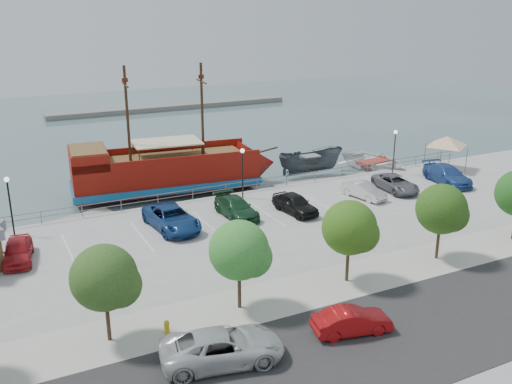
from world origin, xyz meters
name	(u,v)px	position (x,y,z in m)	size (l,w,h in m)	color
ground	(280,235)	(0.00, 0.00, -1.00)	(160.00, 160.00, 0.00)	#3E5856
street	(431,325)	(0.00, -16.00, 0.01)	(100.00, 8.00, 0.04)	#262525
sidewalk	(360,277)	(0.00, -10.00, 0.01)	(100.00, 4.00, 0.05)	#B4AF9F
seawall_railing	(236,188)	(0.00, 7.80, 0.53)	(50.00, 0.06, 1.00)	slate
far_shore	(172,107)	(10.00, 55.00, -0.60)	(40.00, 3.00, 0.80)	slate
pirate_ship	(181,170)	(-3.08, 13.30, 1.04)	(19.58, 7.17, 12.21)	maroon
patrol_boat	(310,165)	(10.06, 11.91, 0.31)	(2.55, 6.78, 2.62)	#40474D
speedboat	(375,164)	(17.06, 10.55, -0.18)	(5.64, 7.90, 1.64)	silver
dock_west	(70,223)	(-13.79, 9.20, -0.80)	(7.04, 2.01, 0.40)	gray
dock_mid	(309,185)	(8.30, 9.20, -0.79)	(7.19, 2.05, 0.41)	gray
dock_east	(378,174)	(16.45, 9.20, -0.78)	(7.55, 2.16, 0.43)	gray
canopy_tent	(448,136)	(21.64, 5.49, 3.33)	(5.48, 5.48, 3.83)	slate
street_van	(222,347)	(-10.76, -14.09, 0.79)	(2.63, 5.70, 1.59)	#BABCBD
street_sedan	(352,321)	(-4.03, -14.73, 0.66)	(1.39, 3.99, 1.31)	#A30E11
fire_hydrant	(167,327)	(-12.34, -10.80, 0.44)	(0.28, 0.28, 0.81)	gold
lamp_post_left	(9,195)	(-18.00, 6.50, 2.94)	(0.36, 0.36, 4.28)	black
lamp_post_mid	(243,164)	(0.00, 6.50, 2.94)	(0.36, 0.36, 4.28)	black
lamp_post_right	(395,144)	(16.00, 6.50, 2.94)	(0.36, 0.36, 4.28)	black
tree_b	(108,280)	(-14.85, -10.07, 3.30)	(3.30, 3.20, 5.00)	#473321
tree_c	(242,252)	(-7.85, -10.07, 3.30)	(3.30, 3.20, 5.00)	#473321
tree_d	(352,229)	(-0.85, -10.07, 3.30)	(3.30, 3.20, 5.00)	#473321
tree_e	(444,211)	(6.15, -10.07, 3.30)	(3.30, 3.20, 5.00)	#473321
parked_car_a	(18,251)	(-18.12, 1.64, 0.73)	(1.72, 4.27, 1.45)	red
parked_car_c	(172,218)	(-7.58, 2.58, 0.82)	(2.71, 5.87, 1.63)	navy
parked_car_d	(236,208)	(-2.36, 2.70, 0.73)	(2.04, 5.03, 1.46)	#1A4427
parked_car_e	(295,203)	(2.13, 1.41, 0.77)	(1.81, 4.49, 1.53)	black
parked_car_f	(364,190)	(9.11, 1.90, 0.67)	(1.42, 4.08, 1.35)	silver
parked_car_g	(396,183)	(12.79, 2.25, 0.68)	(2.27, 4.93, 1.37)	slate
parked_car_h	(447,175)	(18.43, 1.87, 0.81)	(2.27, 5.57, 1.62)	#284B90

